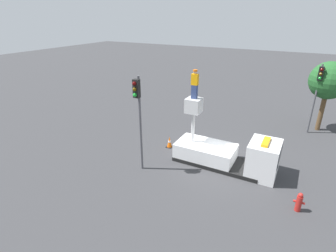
# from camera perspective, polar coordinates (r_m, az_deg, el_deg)

# --- Properties ---
(ground_plane) EXTENTS (120.00, 120.00, 0.00)m
(ground_plane) POSITION_cam_1_polar(r_m,az_deg,el_deg) (17.21, 10.65, -7.98)
(ground_plane) COLOR #38383A
(bucket_truck) EXTENTS (6.25, 2.15, 4.07)m
(bucket_truck) POSITION_cam_1_polar(r_m,az_deg,el_deg) (16.68, 12.65, -5.99)
(bucket_truck) COLOR black
(bucket_truck) RESTS_ON ground
(worker) EXTENTS (0.40, 0.26, 1.75)m
(worker) POSITION_cam_1_polar(r_m,az_deg,el_deg) (15.84, 5.83, 9.02)
(worker) COLOR navy
(worker) RESTS_ON bucket_truck
(traffic_light_pole) EXTENTS (0.34, 0.57, 5.77)m
(traffic_light_pole) POSITION_cam_1_polar(r_m,az_deg,el_deg) (14.63, -6.51, 4.19)
(traffic_light_pole) COLOR #515156
(traffic_light_pole) RESTS_ON ground
(traffic_light_across) EXTENTS (0.34, 0.57, 5.45)m
(traffic_light_across) POSITION_cam_1_polar(r_m,az_deg,el_deg) (22.65, 29.82, 7.56)
(traffic_light_across) COLOR #515156
(traffic_light_across) RESTS_ON ground
(fire_hydrant) EXTENTS (0.52, 0.28, 1.02)m
(fire_hydrant) POSITION_cam_1_polar(r_m,az_deg,el_deg) (14.50, 26.63, -14.60)
(fire_hydrant) COLOR #B2231E
(fire_hydrant) RESTS_ON ground
(traffic_cone_rear) EXTENTS (0.43, 0.43, 0.80)m
(traffic_cone_rear) POSITION_cam_1_polar(r_m,az_deg,el_deg) (18.68, 0.32, -3.55)
(traffic_cone_rear) COLOR black
(traffic_cone_rear) RESTS_ON ground
(tree_left_bg) EXTENTS (2.89, 2.89, 5.56)m
(tree_left_bg) POSITION_cam_1_polar(r_m,az_deg,el_deg) (23.76, 31.63, 8.34)
(tree_left_bg) COLOR brown
(tree_left_bg) RESTS_ON ground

